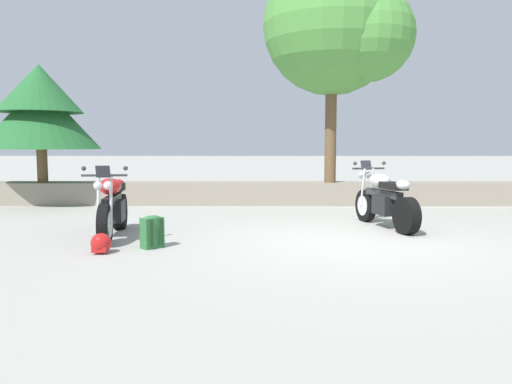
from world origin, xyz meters
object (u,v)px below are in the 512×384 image
(pine_tree_far_left, at_px, (40,109))
(leafy_tree_mid_left, at_px, (339,28))
(rider_backpack, at_px, (152,231))
(rider_helmet, at_px, (101,244))
(motorcycle_red_near_left, at_px, (112,207))
(motorcycle_silver_centre, at_px, (384,200))

(pine_tree_far_left, xyz_separation_m, leafy_tree_mid_left, (7.27, -0.06, 1.90))
(pine_tree_far_left, bearing_deg, rider_backpack, -53.60)
(rider_helmet, distance_m, leafy_tree_mid_left, 7.97)
(leafy_tree_mid_left, bearing_deg, pine_tree_far_left, 179.51)
(rider_backpack, bearing_deg, pine_tree_far_left, 126.40)
(rider_helmet, bearing_deg, pine_tree_far_left, 119.97)
(rider_backpack, bearing_deg, rider_helmet, -149.12)
(pine_tree_far_left, height_order, leafy_tree_mid_left, leafy_tree_mid_left)
(motorcycle_red_near_left, bearing_deg, pine_tree_far_left, 124.81)
(rider_backpack, bearing_deg, motorcycle_red_near_left, 133.42)
(motorcycle_silver_centre, xyz_separation_m, rider_backpack, (-3.78, -1.82, -0.24))
(rider_backpack, relative_size, pine_tree_far_left, 0.16)
(leafy_tree_mid_left, bearing_deg, motorcycle_silver_centre, -84.37)
(leafy_tree_mid_left, bearing_deg, rider_backpack, -124.12)
(rider_backpack, xyz_separation_m, rider_helmet, (-0.62, -0.37, -0.11))
(motorcycle_silver_centre, height_order, rider_backpack, motorcycle_silver_centre)
(rider_helmet, height_order, leafy_tree_mid_left, leafy_tree_mid_left)
(motorcycle_red_near_left, height_order, pine_tree_far_left, pine_tree_far_left)
(rider_backpack, bearing_deg, motorcycle_silver_centre, 25.72)
(motorcycle_red_near_left, bearing_deg, rider_backpack, -46.58)
(motorcycle_silver_centre, height_order, rider_helmet, motorcycle_silver_centre)
(rider_backpack, height_order, leafy_tree_mid_left, leafy_tree_mid_left)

